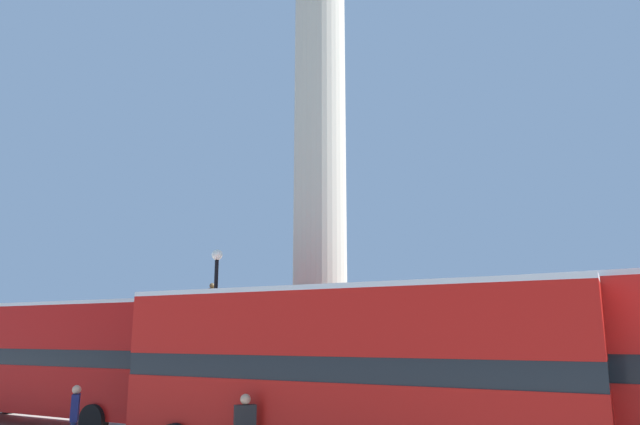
# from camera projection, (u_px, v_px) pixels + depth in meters

# --- Properties ---
(monument_column) EXTENTS (5.10, 5.10, 20.02)m
(monument_column) POSITION_uv_depth(u_px,v_px,m) (320.00, 216.00, 21.30)
(monument_column) COLOR #ADA593
(monument_column) RESTS_ON ground_plane
(bus_a) EXTENTS (10.83, 3.21, 4.23)m
(bus_a) POSITION_uv_depth(u_px,v_px,m) (51.00, 356.00, 20.74)
(bus_a) COLOR #A80F0C
(bus_a) RESTS_ON ground_plane
(bus_c) EXTENTS (11.40, 3.19, 4.24)m
(bus_c) POSITION_uv_depth(u_px,v_px,m) (344.00, 368.00, 13.52)
(bus_c) COLOR #B7140F
(bus_c) RESTS_ON ground_plane
(equestrian_statue) EXTENTS (3.07, 2.12, 5.77)m
(equestrian_statue) POSITION_uv_depth(u_px,v_px,m) (209.00, 362.00, 29.15)
(equestrian_statue) COLOR #ADA593
(equestrian_statue) RESTS_ON ground_plane
(street_lamp) EXTENTS (0.40, 0.40, 6.14)m
(street_lamp) POSITION_uv_depth(u_px,v_px,m) (214.00, 329.00, 20.09)
(street_lamp) COLOR black
(street_lamp) RESTS_ON ground_plane
(pedestrian_by_plinth) EXTENTS (0.47, 0.46, 1.79)m
(pedestrian_by_plinth) POSITION_uv_depth(u_px,v_px,m) (74.00, 415.00, 15.13)
(pedestrian_by_plinth) COLOR #192347
(pedestrian_by_plinth) RESTS_ON ground_plane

